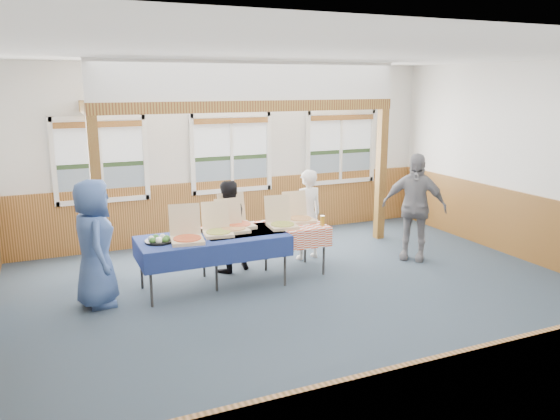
{
  "coord_description": "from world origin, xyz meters",
  "views": [
    {
      "loc": [
        -3.19,
        -6.05,
        2.85
      ],
      "look_at": [
        -0.1,
        1.0,
        1.06
      ],
      "focal_mm": 35.0,
      "sensor_mm": 36.0,
      "label": 1
    }
  ],
  "objects_px": {
    "man_blue": "(94,243)",
    "person_grey": "(414,207)",
    "woman_white": "(307,215)",
    "woman_black": "(227,226)",
    "table_left": "(213,240)",
    "table_right": "(264,231)"
  },
  "relations": [
    {
      "from": "table_left",
      "to": "person_grey",
      "type": "height_order",
      "value": "person_grey"
    },
    {
      "from": "table_left",
      "to": "woman_white",
      "type": "xyz_separation_m",
      "value": [
        1.8,
        0.65,
        0.04
      ]
    },
    {
      "from": "woman_white",
      "to": "man_blue",
      "type": "bearing_deg",
      "value": 5.48
    },
    {
      "from": "woman_black",
      "to": "table_left",
      "type": "bearing_deg",
      "value": 42.34
    },
    {
      "from": "woman_black",
      "to": "person_grey",
      "type": "relative_size",
      "value": 0.81
    },
    {
      "from": "man_blue",
      "to": "table_left",
      "type": "bearing_deg",
      "value": -89.64
    },
    {
      "from": "table_left",
      "to": "person_grey",
      "type": "xyz_separation_m",
      "value": [
        3.4,
        -0.05,
        0.17
      ]
    },
    {
      "from": "table_left",
      "to": "table_right",
      "type": "height_order",
      "value": "same"
    },
    {
      "from": "woman_white",
      "to": "table_right",
      "type": "bearing_deg",
      "value": 21.83
    },
    {
      "from": "table_right",
      "to": "person_grey",
      "type": "height_order",
      "value": "person_grey"
    },
    {
      "from": "man_blue",
      "to": "woman_white",
      "type": "bearing_deg",
      "value": -78.77
    },
    {
      "from": "man_blue",
      "to": "table_right",
      "type": "bearing_deg",
      "value": -86.01
    },
    {
      "from": "table_left",
      "to": "woman_white",
      "type": "distance_m",
      "value": 1.91
    },
    {
      "from": "person_grey",
      "to": "table_right",
      "type": "bearing_deg",
      "value": -140.25
    },
    {
      "from": "man_blue",
      "to": "person_grey",
      "type": "relative_size",
      "value": 0.95
    },
    {
      "from": "person_grey",
      "to": "woman_black",
      "type": "bearing_deg",
      "value": -147.89
    },
    {
      "from": "table_right",
      "to": "woman_white",
      "type": "height_order",
      "value": "woman_white"
    },
    {
      "from": "woman_white",
      "to": "person_grey",
      "type": "height_order",
      "value": "person_grey"
    },
    {
      "from": "man_blue",
      "to": "person_grey",
      "type": "distance_m",
      "value": 4.98
    },
    {
      "from": "woman_black",
      "to": "person_grey",
      "type": "height_order",
      "value": "person_grey"
    },
    {
      "from": "table_left",
      "to": "person_grey",
      "type": "distance_m",
      "value": 3.41
    },
    {
      "from": "table_left",
      "to": "woman_black",
      "type": "xyz_separation_m",
      "value": [
        0.41,
        0.6,
        0.0
      ]
    }
  ]
}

